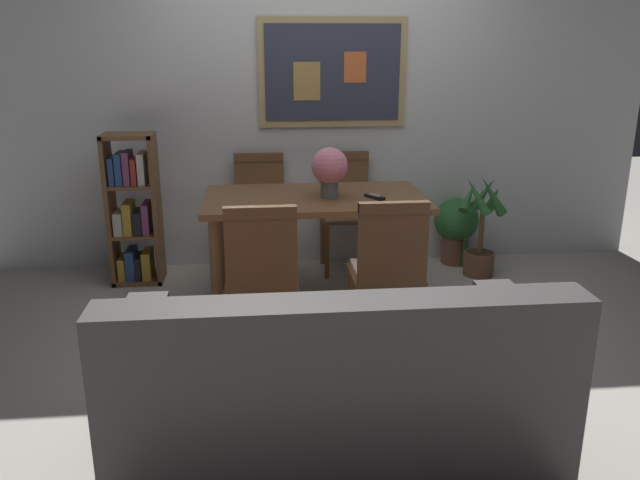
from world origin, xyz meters
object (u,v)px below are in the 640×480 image
(dining_chair_far_right, at_px, (345,201))
(potted_ivy, at_px, (456,225))
(dining_table, at_px, (315,212))
(bookshelf, at_px, (134,213))
(dining_chair_near_right, at_px, (388,263))
(potted_palm, at_px, (481,232))
(flower_vase, at_px, (330,168))
(dining_chair_near_left, at_px, (261,268))
(dining_chair_far_left, at_px, (260,204))
(tv_remote, at_px, (375,197))
(leather_couch, at_px, (334,395))

(dining_chair_far_right, distance_m, potted_ivy, 0.93)
(dining_table, relative_size, bookshelf, 1.30)
(dining_chair_near_right, bearing_deg, potted_palm, 50.77)
(flower_vase, bearing_deg, dining_chair_near_left, -122.50)
(dining_chair_far_left, height_order, tv_remote, dining_chair_far_left)
(dining_chair_near_right, height_order, leather_couch, dining_chair_near_right)
(dining_table, distance_m, dining_chair_near_left, 0.84)
(dining_chair_near_right, xyz_separation_m, potted_palm, (0.95, 1.17, -0.19))
(leather_couch, relative_size, potted_palm, 2.21)
(dining_chair_far_left, height_order, dining_chair_far_right, same)
(flower_vase, relative_size, tv_remote, 2.09)
(dining_chair_near_left, relative_size, tv_remote, 5.85)
(dining_chair_near_left, relative_size, flower_vase, 2.80)
(dining_table, distance_m, potted_ivy, 1.46)
(leather_couch, distance_m, potted_palm, 2.56)
(potted_palm, bearing_deg, dining_chair_near_left, -144.33)
(dining_chair_far_left, bearing_deg, dining_chair_near_left, -90.16)
(dining_chair_far_left, relative_size, tv_remote, 5.85)
(dining_chair_near_left, bearing_deg, dining_table, 64.41)
(dining_chair_near_right, relative_size, dining_chair_far_right, 1.00)
(dining_chair_far_right, height_order, tv_remote, dining_chair_far_right)
(potted_ivy, relative_size, potted_palm, 0.71)
(dining_chair_near_left, relative_size, dining_chair_far_right, 1.00)
(dining_chair_far_left, bearing_deg, dining_table, -63.55)
(dining_table, xyz_separation_m, bookshelf, (-1.28, 0.58, -0.13))
(potted_palm, xyz_separation_m, tv_remote, (-0.92, -0.54, 0.42))
(potted_ivy, bearing_deg, dining_chair_far_left, -178.99)
(dining_table, xyz_separation_m, dining_chair_far_left, (-0.36, 0.72, -0.11))
(dining_chair_far_left, xyz_separation_m, dining_chair_far_right, (0.66, 0.02, 0.00))
(dining_chair_near_left, relative_size, potted_palm, 1.12)
(dining_chair_far_left, xyz_separation_m, flower_vase, (0.45, -0.76, 0.41))
(potted_palm, bearing_deg, potted_ivy, 107.36)
(dining_chair_far_right, xyz_separation_m, potted_ivy, (0.90, 0.01, -0.22))
(flower_vase, bearing_deg, potted_palm, 21.72)
(potted_palm, bearing_deg, leather_couch, -122.51)
(dining_chair_near_right, distance_m, potted_palm, 1.52)
(dining_chair_near_right, bearing_deg, dining_chair_far_right, 91.62)
(bookshelf, xyz_separation_m, potted_palm, (2.58, -0.14, -0.18))
(flower_vase, bearing_deg, dining_chair_near_right, -69.63)
(bookshelf, height_order, tv_remote, bookshelf)
(dining_chair_near_right, xyz_separation_m, potted_ivy, (0.86, 1.48, -0.22))
(dining_table, height_order, potted_ivy, dining_table)
(dining_chair_near_left, bearing_deg, potted_ivy, 43.76)
(dining_chair_near_left, distance_m, dining_chair_far_right, 1.63)
(leather_couch, bearing_deg, tv_remote, 74.37)
(dining_table, bearing_deg, leather_couch, -92.50)
(dining_chair_far_left, xyz_separation_m, dining_chair_near_right, (0.70, -1.45, 0.00))
(dining_chair_near_left, height_order, dining_chair_far_right, same)
(leather_couch, relative_size, flower_vase, 5.54)
(dining_chair_far_left, distance_m, dining_chair_far_right, 0.66)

